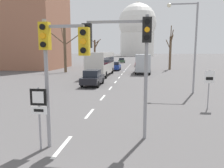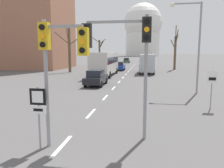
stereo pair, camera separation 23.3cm
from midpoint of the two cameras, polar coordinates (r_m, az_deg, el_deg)
lane_stripe_0 at (r=8.85m, az=-13.56°, el=-15.54°), size 0.16×2.00×0.01m
lane_stripe_1 at (r=12.90m, az=-6.39°, el=-7.64°), size 0.16×2.00×0.01m
lane_stripe_2 at (r=17.17m, az=-2.83°, el=-3.54°), size 0.16×2.00×0.01m
lane_stripe_3 at (r=21.54m, az=-0.71°, el=-1.08°), size 0.16×2.00×0.01m
lane_stripe_4 at (r=25.95m, az=0.68°, el=0.55°), size 0.16×2.00×0.01m
lane_stripe_5 at (r=30.39m, az=1.67°, el=1.70°), size 0.16×2.00×0.01m
lane_stripe_6 at (r=34.84m, az=2.41°, el=2.56°), size 0.16×2.00×0.01m
lane_stripe_7 at (r=39.31m, az=2.98°, el=3.23°), size 0.16×2.00×0.01m
lane_stripe_8 at (r=43.78m, az=3.44°, el=3.76°), size 0.16×2.00×0.01m
lane_stripe_9 at (r=48.25m, az=3.81°, el=4.19°), size 0.16×2.00×0.01m
lane_stripe_10 at (r=52.74m, az=4.11°, el=4.54°), size 0.16×2.00×0.01m
lane_stripe_11 at (r=57.22m, az=4.37°, el=4.84°), size 0.16×2.00×0.01m
lane_stripe_12 at (r=61.71m, az=4.60°, el=5.10°), size 0.16×2.00×0.01m
traffic_signal_centre_tall at (r=8.03m, az=-14.49°, el=8.00°), size 1.78×0.34×4.69m
traffic_signal_near_right at (r=8.77m, az=2.70°, el=9.91°), size 2.74×0.34×4.98m
route_sign_post at (r=8.28m, az=-19.35°, el=-5.95°), size 0.60×0.08×2.32m
speed_limit_sign at (r=14.81m, az=23.62°, el=0.30°), size 0.60×0.08×2.44m
street_lamp_right at (r=19.87m, az=19.32°, el=11.41°), size 2.56×0.36×7.59m
sedan_near_left at (r=42.07m, az=0.70°, el=4.71°), size 1.91×4.15×1.68m
sedan_near_right at (r=23.22m, az=-5.34°, el=1.67°), size 1.85×4.57×1.68m
sedan_mid_centre at (r=77.68m, az=8.24°, el=6.31°), size 1.76×4.13×1.59m
sedan_far_left at (r=70.68m, az=2.48°, el=6.19°), size 1.91×4.41×1.60m
sedan_far_right at (r=54.70m, az=6.82°, el=5.45°), size 1.74×4.28×1.53m
city_bus at (r=32.55m, az=-3.04°, el=5.76°), size 2.66×10.80×3.48m
delivery_truck at (r=36.67m, az=7.84°, el=5.44°), size 2.44×7.20×3.14m
bare_tree_left_near at (r=38.96m, az=-12.35°, el=9.32°), size 5.15×3.07×8.01m
bare_tree_right_near at (r=45.38m, az=14.84°, el=8.38°), size 1.40×2.30×8.47m
bare_tree_left_far at (r=55.49m, az=-4.61°, el=8.49°), size 3.56×2.23×7.12m
capitol_dome at (r=185.17m, az=6.60°, el=13.84°), size 30.77×30.77×43.47m
apartment_block_left at (r=53.14m, az=-23.25°, el=18.00°), size 18.00×14.00×25.98m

